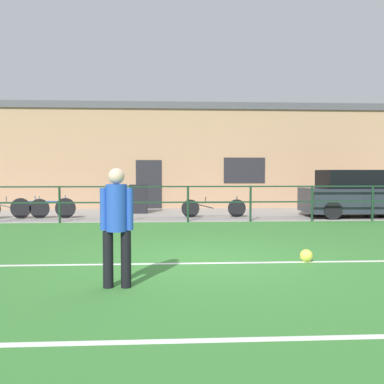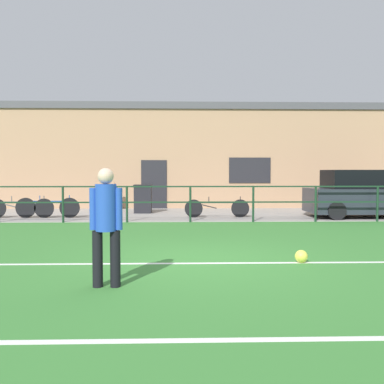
{
  "view_description": "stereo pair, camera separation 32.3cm",
  "coord_description": "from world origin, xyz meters",
  "px_view_note": "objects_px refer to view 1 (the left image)",
  "views": [
    {
      "loc": [
        -0.65,
        -7.56,
        1.58
      ],
      "look_at": [
        -0.02,
        3.43,
        1.07
      ],
      "focal_mm": 40.31,
      "sensor_mm": 36.0,
      "label": 1
    },
    {
      "loc": [
        -0.33,
        -7.58,
        1.58
      ],
      "look_at": [
        -0.02,
        3.43,
        1.07
      ],
      "focal_mm": 40.31,
      "sensor_mm": 36.0,
      "label": 2
    }
  ],
  "objects_px": {
    "player_striker": "(117,220)",
    "spectator_child": "(109,194)",
    "trash_bin_0": "(139,199)",
    "soccer_ball_match": "(306,256)",
    "bicycle_parked_3": "(214,208)",
    "bicycle_parked_4": "(43,208)",
    "parked_car_red": "(359,195)",
    "bicycle_parked_0": "(15,208)"
  },
  "relations": [
    {
      "from": "player_striker",
      "to": "spectator_child",
      "type": "distance_m",
      "value": 12.06
    },
    {
      "from": "spectator_child",
      "to": "trash_bin_0",
      "type": "distance_m",
      "value": 1.87
    },
    {
      "from": "soccer_ball_match",
      "to": "trash_bin_0",
      "type": "distance_m",
      "value": 9.78
    },
    {
      "from": "player_striker",
      "to": "trash_bin_0",
      "type": "bearing_deg",
      "value": 93.02
    },
    {
      "from": "bicycle_parked_3",
      "to": "bicycle_parked_4",
      "type": "bearing_deg",
      "value": -180.0
    },
    {
      "from": "soccer_ball_match",
      "to": "parked_car_red",
      "type": "relative_size",
      "value": 0.06
    },
    {
      "from": "spectator_child",
      "to": "bicycle_parked_0",
      "type": "xyz_separation_m",
      "value": [
        -2.72,
        -3.06,
        -0.3
      ]
    },
    {
      "from": "bicycle_parked_0",
      "to": "bicycle_parked_4",
      "type": "xyz_separation_m",
      "value": [
        0.93,
        -0.0,
        0.01
      ]
    },
    {
      "from": "spectator_child",
      "to": "parked_car_red",
      "type": "distance_m",
      "value": 9.65
    },
    {
      "from": "player_striker",
      "to": "bicycle_parked_0",
      "type": "relative_size",
      "value": 0.72
    },
    {
      "from": "player_striker",
      "to": "bicycle_parked_3",
      "type": "distance_m",
      "value": 9.19
    },
    {
      "from": "trash_bin_0",
      "to": "soccer_ball_match",
      "type": "bearing_deg",
      "value": -68.8
    },
    {
      "from": "trash_bin_0",
      "to": "spectator_child",
      "type": "bearing_deg",
      "value": 134.62
    },
    {
      "from": "spectator_child",
      "to": "bicycle_parked_3",
      "type": "height_order",
      "value": "spectator_child"
    },
    {
      "from": "spectator_child",
      "to": "bicycle_parked_0",
      "type": "distance_m",
      "value": 4.1
    },
    {
      "from": "parked_car_red",
      "to": "player_striker",
      "type": "bearing_deg",
      "value": -129.98
    },
    {
      "from": "player_striker",
      "to": "parked_car_red",
      "type": "xyz_separation_m",
      "value": [
        7.43,
        8.86,
        -0.14
      ]
    },
    {
      "from": "spectator_child",
      "to": "bicycle_parked_3",
      "type": "xyz_separation_m",
      "value": [
        4.0,
        -3.06,
        -0.32
      ]
    },
    {
      "from": "player_striker",
      "to": "soccer_ball_match",
      "type": "distance_m",
      "value": 3.56
    },
    {
      "from": "parked_car_red",
      "to": "soccer_ball_match",
      "type": "bearing_deg",
      "value": -120.3
    },
    {
      "from": "bicycle_parked_3",
      "to": "bicycle_parked_0",
      "type": "bearing_deg",
      "value": -180.0
    },
    {
      "from": "bicycle_parked_3",
      "to": "spectator_child",
      "type": "bearing_deg",
      "value": 142.61
    },
    {
      "from": "parked_car_red",
      "to": "bicycle_parked_0",
      "type": "bearing_deg",
      "value": 179.92
    },
    {
      "from": "bicycle_parked_0",
      "to": "bicycle_parked_3",
      "type": "distance_m",
      "value": 6.72
    },
    {
      "from": "trash_bin_0",
      "to": "bicycle_parked_4",
      "type": "bearing_deg",
      "value": -150.85
    },
    {
      "from": "soccer_ball_match",
      "to": "spectator_child",
      "type": "bearing_deg",
      "value": 114.89
    },
    {
      "from": "bicycle_parked_0",
      "to": "bicycle_parked_4",
      "type": "height_order",
      "value": "bicycle_parked_4"
    },
    {
      "from": "bicycle_parked_0",
      "to": "parked_car_red",
      "type": "bearing_deg",
      "value": -0.08
    },
    {
      "from": "spectator_child",
      "to": "bicycle_parked_4",
      "type": "xyz_separation_m",
      "value": [
        -1.79,
        -3.06,
        -0.29
      ]
    },
    {
      "from": "soccer_ball_match",
      "to": "bicycle_parked_3",
      "type": "bearing_deg",
      "value": 96.53
    },
    {
      "from": "player_striker",
      "to": "soccer_ball_match",
      "type": "xyz_separation_m",
      "value": [
        3.13,
        1.5,
        -0.82
      ]
    },
    {
      "from": "player_striker",
      "to": "soccer_ball_match",
      "type": "height_order",
      "value": "player_striker"
    },
    {
      "from": "soccer_ball_match",
      "to": "bicycle_parked_0",
      "type": "distance_m",
      "value": 10.57
    },
    {
      "from": "player_striker",
      "to": "trash_bin_0",
      "type": "xyz_separation_m",
      "value": [
        -0.41,
        10.61,
        -0.36
      ]
    },
    {
      "from": "player_striker",
      "to": "spectator_child",
      "type": "bearing_deg",
      "value": 99.0
    },
    {
      "from": "player_striker",
      "to": "bicycle_parked_4",
      "type": "distance_m",
      "value": 9.56
    },
    {
      "from": "bicycle_parked_0",
      "to": "bicycle_parked_3",
      "type": "xyz_separation_m",
      "value": [
        6.72,
        0.0,
        -0.02
      ]
    },
    {
      "from": "trash_bin_0",
      "to": "bicycle_parked_3",
      "type": "bearing_deg",
      "value": -32.74
    },
    {
      "from": "player_striker",
      "to": "trash_bin_0",
      "type": "distance_m",
      "value": 10.62
    },
    {
      "from": "parked_car_red",
      "to": "trash_bin_0",
      "type": "xyz_separation_m",
      "value": [
        -7.84,
        1.75,
        -0.23
      ]
    },
    {
      "from": "spectator_child",
      "to": "bicycle_parked_0",
      "type": "bearing_deg",
      "value": 57.27
    },
    {
      "from": "bicycle_parked_3",
      "to": "bicycle_parked_4",
      "type": "height_order",
      "value": "bicycle_parked_4"
    }
  ]
}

